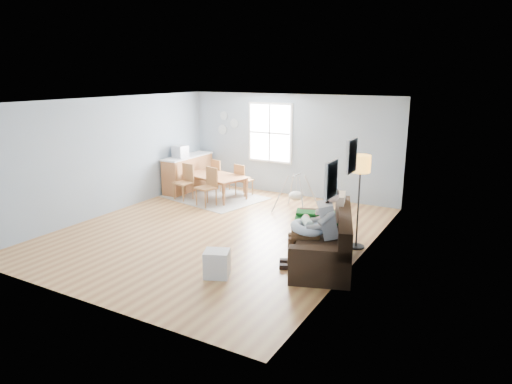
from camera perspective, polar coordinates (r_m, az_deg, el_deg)
The scene contains 22 objects.
room at distance 9.14m, azimuth -5.01°, elevation 9.58°, with size 8.40×9.40×3.90m.
window at distance 12.48m, azimuth 1.79°, elevation 7.40°, with size 1.32×0.08×1.62m.
pictures at distance 6.96m, azimuth 10.67°, elevation 3.07°, with size 0.05×1.34×0.74m.
wall_plates at distance 13.17m, azimuth -3.67°, elevation 8.54°, with size 0.67×0.02×0.66m.
sofa at distance 8.14m, azimuth 8.69°, elevation -6.36°, with size 1.65×2.44×0.91m.
green_throw at distance 8.77m, azimuth 8.32°, elevation -3.05°, with size 1.02×0.89×0.04m, color #135413.
beige_pillow at distance 8.54m, azimuth 10.49°, elevation -1.93°, with size 0.15×0.52×0.52m, color #C0AB92.
father at distance 7.69m, azimuth 7.69°, elevation -4.07°, with size 1.05×0.76×1.42m.
nursing_pillow at distance 7.72m, azimuth 6.42°, elevation -4.46°, with size 0.57×0.57×0.16m, color silver.
infant at distance 7.73m, azimuth 6.41°, elevation -3.65°, with size 0.31×0.40×0.15m.
toddler at distance 8.21m, azimuth 8.26°, elevation -2.95°, with size 0.58×0.44×0.86m.
floor_lamp at distance 8.54m, azimuth 12.91°, elevation 2.49°, with size 0.36×0.36×1.78m.
storage_cube at distance 7.51m, azimuth -4.98°, elevation -8.91°, with size 0.51×0.48×0.44m.
rug at distance 12.24m, azimuth -5.21°, elevation -0.65°, with size 2.46×1.87×0.01m, color #A29E94.
dining_table at distance 12.16m, azimuth -5.24°, elevation 0.71°, with size 1.74×0.97×0.61m, color brown.
chair_sw at distance 12.05m, azimuth -8.82°, elevation 1.57°, with size 0.49×0.49×0.93m.
chair_se at distance 11.39m, azimuth -5.94°, elevation 0.99°, with size 0.53×0.53×0.96m.
chair_nw at distance 12.84m, azimuth -4.66°, elevation 2.37°, with size 0.51×0.51×0.89m.
chair_ne at distance 12.23m, azimuth -1.76°, elevation 1.74°, with size 0.47×0.47×0.88m.
counter at distance 13.00m, azimuth -8.49°, elevation 2.40°, with size 0.53×1.77×0.99m.
monitor at distance 12.61m, azimuth -9.47°, elevation 5.01°, with size 0.38×0.36×0.33m.
baby_swing at distance 10.90m, azimuth 5.03°, elevation -0.40°, with size 0.91×0.92×0.89m.
Camera 1 is at (5.12, -7.52, 3.21)m, focal length 32.00 mm.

